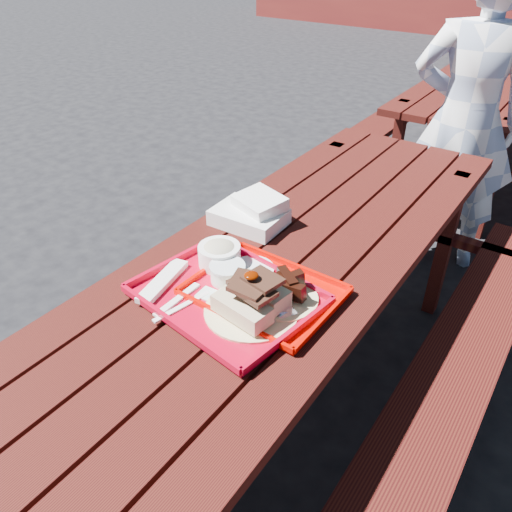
# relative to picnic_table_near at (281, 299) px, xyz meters

# --- Properties ---
(ground) EXTENTS (60.00, 60.00, 0.00)m
(ground) POSITION_rel_picnic_table_near_xyz_m (0.00, 0.00, -0.56)
(ground) COLOR black
(ground) RESTS_ON ground
(picnic_table_near) EXTENTS (1.41, 2.40, 0.75)m
(picnic_table_near) POSITION_rel_picnic_table_near_xyz_m (0.00, 0.00, 0.00)
(picnic_table_near) COLOR #3C120B
(picnic_table_near) RESTS_ON ground
(picnic_table_far) EXTENTS (1.41, 2.40, 0.75)m
(picnic_table_far) POSITION_rel_picnic_table_near_xyz_m (0.00, 2.80, 0.00)
(picnic_table_far) COLOR #3C120B
(picnic_table_far) RESTS_ON ground
(near_tray) EXTENTS (0.53, 0.44, 0.15)m
(near_tray) POSITION_rel_picnic_table_near_xyz_m (0.00, -0.27, 0.23)
(near_tray) COLOR #B1051F
(near_tray) RESTS_ON picnic_table_near
(far_tray) EXTENTS (0.42, 0.33, 0.07)m
(far_tray) POSITION_rel_picnic_table_near_xyz_m (0.07, -0.23, 0.21)
(far_tray) COLOR #CE0800
(far_tray) RESTS_ON picnic_table_near
(white_cloth) EXTENTS (0.25, 0.22, 0.10)m
(white_cloth) POSITION_rel_picnic_table_near_xyz_m (-0.19, 0.10, 0.23)
(white_cloth) COLOR white
(white_cloth) RESTS_ON picnic_table_near
(person) EXTENTS (0.66, 0.52, 1.61)m
(person) POSITION_rel_picnic_table_near_xyz_m (0.15, 1.49, 0.24)
(person) COLOR #9DAED1
(person) RESTS_ON ground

